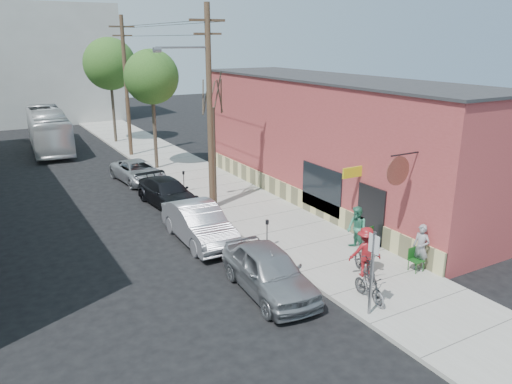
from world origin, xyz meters
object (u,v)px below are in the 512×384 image
tree_leafy_mid (152,77)px  tree_leafy_far (110,64)px  patron_green (357,229)px  car_2 (168,193)px  patio_chair_b (416,260)px  car_0 (269,271)px  sign_post (372,266)px  parking_meter_far (184,178)px  tree_bare (214,157)px  parked_bike_a (369,287)px  patron_grey (421,247)px  parked_bike_b (370,289)px  patio_chair_a (373,239)px  car_3 (138,172)px  utility_pole_near (208,106)px  car_1 (199,224)px  parking_meter_near (267,229)px  bus (48,130)px  cyclist (366,252)px

tree_leafy_mid → tree_leafy_far: (0.00, 10.49, 0.40)m
patron_green → car_2: (-4.53, 9.81, -0.38)m
patio_chair_b → car_0: car_0 is taller
sign_post → patron_green: size_ratio=1.50×
parking_meter_far → patio_chair_b: (3.73, -13.79, -0.39)m
tree_bare → tree_leafy_mid: (0.00, 9.18, 3.45)m
parking_meter_far → tree_bare: 3.43m
parked_bike_a → tree_leafy_mid: bearing=94.4°
patron_grey → tree_leafy_mid: bearing=178.3°
patio_chair_b → parked_bike_b: (-3.00, -0.80, -0.03)m
patio_chair_a → patron_green: 0.88m
tree_leafy_mid → car_3: (-2.00, -2.33, -5.50)m
utility_pole_near → parked_bike_b: bearing=-87.0°
patron_green → car_1: 6.73m
car_2 → parked_bike_a: bearing=-85.9°
patio_chair_a → car_0: bearing=178.7°
parking_meter_near → utility_pole_near: size_ratio=0.12×
tree_leafy_far → tree_bare: bearing=-90.0°
tree_bare → car_3: size_ratio=1.08×
parking_meter_near → car_3: bearing=96.3°
sign_post → parked_bike_a: 1.55m
parked_bike_b → bus: (-5.43, 31.49, 1.02)m
car_2 → tree_leafy_far: bearing=78.4°
utility_pole_near → bus: size_ratio=0.88×
parking_meter_near → parked_bike_a: size_ratio=0.81×
parking_meter_near → parked_bike_b: bearing=-82.4°
parking_meter_near → parking_meter_far: 9.15m
patron_grey → parked_bike_b: size_ratio=1.16×
sign_post → parked_bike_b: (0.63, 0.66, -1.27)m
car_0 → bus: bearing=99.9°
sign_post → car_1: bearing=104.0°
tree_bare → patron_grey: 11.49m
tree_leafy_far → patio_chair_a: tree_leafy_far is taller
bus → patio_chair_a: bearing=-69.5°
parking_meter_far → tree_leafy_far: (0.55, 16.75, 5.58)m
sign_post → car_2: 14.05m
parking_meter_far → cyclist: size_ratio=0.66×
patron_green → car_1: (-5.10, 4.38, -0.25)m
tree_leafy_far → parking_meter_far: bearing=-91.9°
sign_post → utility_pole_near: size_ratio=0.28×
tree_leafy_mid → patio_chair_a: 18.79m
tree_leafy_far → patio_chair_a: size_ratio=9.71×
cyclist → car_1: size_ratio=0.37×
patio_chair_a → parked_bike_a: 4.38m
car_3 → cyclist: bearing=-84.6°
patio_chair_a → car_2: bearing=107.9°
tree_bare → parked_bike_a: bearing=-89.2°
patron_green → car_2: bearing=-147.3°
utility_pole_near → patio_chair_b: (3.59, -10.45, -4.82)m
car_2 → car_3: size_ratio=1.01×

